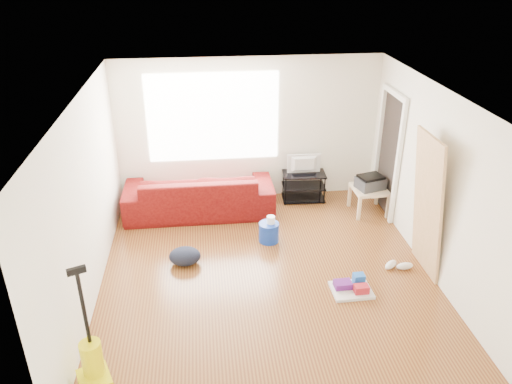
{
  "coord_description": "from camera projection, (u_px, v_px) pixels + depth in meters",
  "views": [
    {
      "loc": [
        -0.79,
        -5.6,
        4.08
      ],
      "look_at": [
        -0.09,
        0.6,
        1.0
      ],
      "focal_mm": 35.0,
      "sensor_mm": 36.0,
      "label": 1
    }
  ],
  "objects": [
    {
      "name": "toilet_paper",
      "position": [
        271.0,
        229.0,
        7.61
      ],
      "size": [
        0.13,
        0.13,
        0.12
      ],
      "primitive_type": "cylinder",
      "color": "white",
      "rests_on": "bucket"
    },
    {
      "name": "bucket",
      "position": [
        269.0,
        241.0,
        7.69
      ],
      "size": [
        0.37,
        0.37,
        0.31
      ],
      "primitive_type": "cylinder",
      "rotation": [
        0.0,
        0.0,
        0.23
      ],
      "color": "#1134A9",
      "rests_on": "ground"
    },
    {
      "name": "printer",
      "position": [
        370.0,
        182.0,
        8.29
      ],
      "size": [
        0.51,
        0.44,
        0.23
      ],
      "rotation": [
        0.0,
        0.0,
        0.28
      ],
      "color": "#2F3033",
      "rests_on": "side_table"
    },
    {
      "name": "backpack",
      "position": [
        185.0,
        263.0,
        7.14
      ],
      "size": [
        0.47,
        0.39,
        0.25
      ],
      "primitive_type": "ellipsoid",
      "rotation": [
        0.0,
        0.0,
        -0.06
      ],
      "color": "#171E30",
      "rests_on": "ground"
    },
    {
      "name": "vacuum",
      "position": [
        93.0,
        368.0,
        5.01
      ],
      "size": [
        0.41,
        0.43,
        1.45
      ],
      "rotation": [
        0.0,
        0.0,
        0.38
      ],
      "color": "#E0D606",
      "rests_on": "ground"
    },
    {
      "name": "tv_stand",
      "position": [
        304.0,
        186.0,
        8.83
      ],
      "size": [
        0.77,
        0.47,
        0.51
      ],
      "rotation": [
        0.0,
        0.0,
        -0.06
      ],
      "color": "black",
      "rests_on": "ground"
    },
    {
      "name": "room",
      "position": [
        272.0,
        189.0,
        6.47
      ],
      "size": [
        4.51,
        5.01,
        2.51
      ],
      "color": "#5D2E17",
      "rests_on": "ground"
    },
    {
      "name": "tv",
      "position": [
        305.0,
        165.0,
        8.65
      ],
      "size": [
        0.58,
        0.08,
        0.34
      ],
      "primitive_type": "imported",
      "rotation": [
        0.0,
        0.0,
        3.14
      ],
      "color": "black",
      "rests_on": "tv_stand"
    },
    {
      "name": "sofa",
      "position": [
        200.0,
        212.0,
        8.53
      ],
      "size": [
        2.48,
        0.97,
        0.72
      ],
      "primitive_type": "imported",
      "rotation": [
        0.0,
        0.0,
        3.14
      ],
      "color": "#3C0205",
      "rests_on": "ground"
    },
    {
      "name": "sneakers",
      "position": [
        398.0,
        265.0,
        7.01
      ],
      "size": [
        0.44,
        0.24,
        0.1
      ],
      "rotation": [
        0.0,
        0.0,
        0.26
      ],
      "color": "white",
      "rests_on": "ground"
    },
    {
      "name": "door_panel",
      "position": [
        417.0,
        268.0,
        7.04
      ],
      "size": [
        0.25,
        0.8,
        1.99
      ],
      "primitive_type": "cube",
      "rotation": [
        0.0,
        -0.1,
        0.0
      ],
      "color": "tan",
      "rests_on": "ground"
    },
    {
      "name": "side_table",
      "position": [
        369.0,
        192.0,
        8.37
      ],
      "size": [
        0.57,
        0.57,
        0.45
      ],
      "rotation": [
        0.0,
        0.0,
        0.04
      ],
      "color": "tan",
      "rests_on": "ground"
    },
    {
      "name": "cleaning_tray",
      "position": [
        352.0,
        287.0,
        6.55
      ],
      "size": [
        0.53,
        0.43,
        0.19
      ],
      "rotation": [
        0.0,
        0.0,
        0.03
      ],
      "color": "silver",
      "rests_on": "ground"
    }
  ]
}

